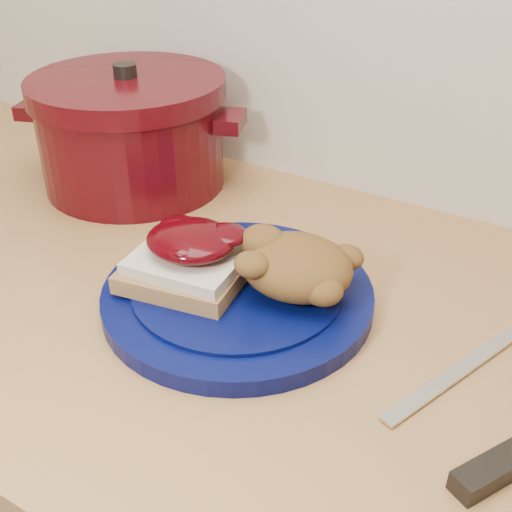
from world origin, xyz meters
The scene contains 6 objects.
plate centered at (-0.04, 1.49, 0.91)m, with size 0.28×0.28×0.02m, color #04093C.
sandwich centered at (-0.09, 1.47, 0.95)m, with size 0.13×0.12×0.06m.
stuffing_mound centered at (0.01, 1.51, 0.95)m, with size 0.11×0.10×0.06m, color brown.
butter_knife centered at (0.18, 1.50, 0.90)m, with size 0.19×0.01×0.00m, color silver.
dutch_oven centered at (-0.32, 1.66, 0.98)m, with size 0.34×0.34×0.17m.
pepper_grinder centered at (-0.27, 1.71, 0.96)m, with size 0.07×0.07×0.12m.
Camera 1 is at (0.25, 1.04, 1.30)m, focal length 45.00 mm.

